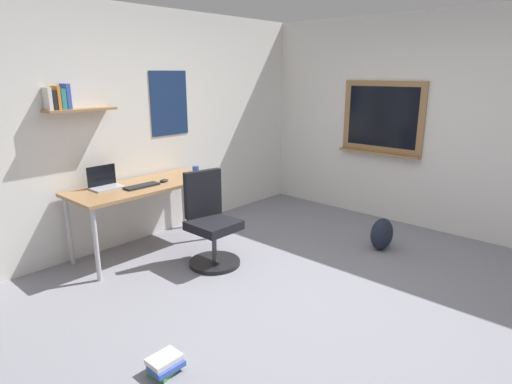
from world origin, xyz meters
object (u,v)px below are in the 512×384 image
at_px(laptop, 105,183).
at_px(keyboard, 142,186).
at_px(book_stack_on_floor, 166,364).
at_px(office_chair, 211,225).
at_px(coffee_mug, 196,170).
at_px(backpack, 382,234).
at_px(computer_mouse, 164,181).
at_px(desk, 144,190).

height_order(laptop, keyboard, laptop).
height_order(laptop, book_stack_on_floor, laptop).
distance_m(office_chair, laptop, 1.17).
relative_size(laptop, coffee_mug, 3.37).
relative_size(laptop, book_stack_on_floor, 1.31).
bearing_deg(backpack, laptop, 135.78).
bearing_deg(office_chair, book_stack_on_floor, -142.31).
height_order(laptop, coffee_mug, laptop).
bearing_deg(backpack, coffee_mug, 119.76).
xyz_separation_m(coffee_mug, backpack, (1.07, -1.86, -0.62)).
relative_size(office_chair, laptop, 3.06).
xyz_separation_m(office_chair, backpack, (1.50, -1.14, -0.23)).
height_order(office_chair, computer_mouse, office_chair).
bearing_deg(desk, laptop, 156.24).
xyz_separation_m(desk, computer_mouse, (0.20, -0.08, 0.09)).
bearing_deg(book_stack_on_floor, desk, 58.80).
height_order(desk, backpack, desk).
relative_size(desk, office_chair, 1.66).
relative_size(keyboard, backpack, 1.04).
xyz_separation_m(office_chair, coffee_mug, (0.43, 0.73, 0.39)).
distance_m(desk, coffee_mug, 0.70).
relative_size(keyboard, coffee_mug, 4.02).
bearing_deg(desk, backpack, -47.23).
relative_size(coffee_mug, book_stack_on_floor, 0.39).
relative_size(coffee_mug, backpack, 0.26).
xyz_separation_m(desk, laptop, (-0.36, 0.16, 0.12)).
xyz_separation_m(laptop, keyboard, (0.28, -0.24, -0.04)).
bearing_deg(coffee_mug, desk, 177.23).
xyz_separation_m(laptop, coffee_mug, (1.04, -0.19, -0.01)).
bearing_deg(desk, coffee_mug, -2.77).
xyz_separation_m(laptop, computer_mouse, (0.56, -0.24, -0.04)).
height_order(keyboard, book_stack_on_floor, keyboard).
distance_m(laptop, keyboard, 0.37).
bearing_deg(backpack, keyboard, 135.31).
distance_m(coffee_mug, book_stack_on_floor, 2.61).
bearing_deg(backpack, office_chair, 142.81).
relative_size(desk, laptop, 5.09).
xyz_separation_m(backpack, book_stack_on_floor, (-2.84, 0.10, -0.12)).
relative_size(laptop, backpack, 0.87).
height_order(laptop, backpack, laptop).
distance_m(laptop, book_stack_on_floor, 2.22).
bearing_deg(coffee_mug, office_chair, -120.92).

